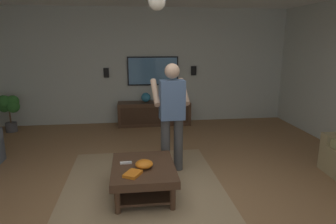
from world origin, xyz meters
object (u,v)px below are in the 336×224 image
(remote_white, at_px, (126,163))
(person_standing, at_px, (172,111))
(vase_round, at_px, (146,97))
(media_console, at_px, (154,113))
(potted_plant_tall, at_px, (9,107))
(wall_speaker_right, at_px, (106,73))
(bowl, at_px, (144,164))
(coffee_table, at_px, (143,173))
(book, at_px, (133,174))
(wall_speaker_left, at_px, (194,71))
(tv, at_px, (153,71))

(remote_white, bearing_deg, person_standing, 39.42)
(remote_white, relative_size, vase_round, 0.68)
(media_console, relative_size, remote_white, 11.33)
(potted_plant_tall, xyz_separation_m, remote_white, (-3.05, -2.54, -0.15))
(wall_speaker_right, bearing_deg, potted_plant_tall, 101.46)
(media_console, bearing_deg, bowl, -6.77)
(media_console, distance_m, wall_speaker_right, 1.47)
(coffee_table, xyz_separation_m, remote_white, (0.10, 0.22, 0.12))
(book, xyz_separation_m, vase_round, (3.61, -0.36, 0.24))
(remote_white, height_order, book, book)
(bowl, relative_size, wall_speaker_left, 1.01)
(coffee_table, height_order, wall_speaker_left, wall_speaker_left)
(tv, height_order, vase_round, tv)
(coffee_table, xyz_separation_m, bowl, (-0.07, -0.01, 0.15))
(bowl, relative_size, book, 1.01)
(tv, bearing_deg, wall_speaker_right, -90.69)
(potted_plant_tall, bearing_deg, wall_speaker_right, -78.54)
(person_standing, height_order, potted_plant_tall, person_standing)
(remote_white, xyz_separation_m, wall_speaker_right, (3.47, 0.46, 0.81))
(bowl, relative_size, vase_round, 1.01)
(person_standing, height_order, wall_speaker_left, person_standing)
(bowl, bearing_deg, vase_round, -3.56)
(media_console, bearing_deg, tv, -180.00)
(tv, height_order, potted_plant_tall, tv)
(media_console, xyz_separation_m, wall_speaker_right, (0.25, 1.09, 0.95))
(bowl, relative_size, remote_white, 1.49)
(media_console, bearing_deg, remote_white, -11.07)
(person_standing, height_order, remote_white, person_standing)
(person_standing, bearing_deg, bowl, 145.60)
(tv, bearing_deg, book, -8.12)
(bowl, bearing_deg, wall_speaker_right, 10.78)
(coffee_table, relative_size, remote_white, 6.67)
(potted_plant_tall, height_order, wall_speaker_left, wall_speaker_left)
(tv, xyz_separation_m, vase_round, (-0.20, 0.19, -0.60))
(media_console, distance_m, person_standing, 2.69)
(bowl, height_order, remote_white, bowl)
(tv, xyz_separation_m, book, (-3.81, 0.54, -0.84))
(tv, height_order, book, tv)
(tv, distance_m, book, 3.94)
(tv, xyz_separation_m, wall_speaker_left, (0.01, -0.99, -0.01))
(coffee_table, relative_size, wall_speaker_left, 4.55)
(vase_round, bearing_deg, wall_speaker_right, 76.61)
(media_console, xyz_separation_m, bowl, (-3.38, 0.40, 0.18))
(person_standing, xyz_separation_m, book, (-0.97, 0.60, -0.51))
(tv, relative_size, bowl, 5.41)
(potted_plant_tall, relative_size, bowl, 3.67)
(person_standing, bearing_deg, wall_speaker_left, -21.87)
(tv, distance_m, wall_speaker_left, 0.99)
(book, bearing_deg, potted_plant_tall, 67.26)
(book, bearing_deg, coffee_table, 2.39)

